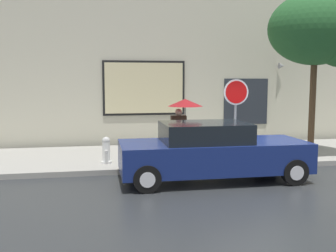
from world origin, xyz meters
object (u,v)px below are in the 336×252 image
Objects in this scene: parked_car at (212,152)px; fire_hydrant at (106,150)px; stop_sign at (236,103)px; pedestrian_with_umbrella at (183,110)px; street_tree at (321,32)px.

fire_hydrant is (-2.58, 1.86, -0.20)m from parked_car.
parked_car reaches higher than fire_hydrant.
stop_sign is (1.22, 1.64, 1.12)m from parked_car.
pedestrian_with_umbrella is at bearing 4.28° from fire_hydrant.
parked_car is at bearing -82.27° from pedestrian_with_umbrella.
stop_sign reaches higher than pedestrian_with_umbrella.
stop_sign is at bearing -171.97° from street_tree.
street_tree is (4.40, 0.02, 2.41)m from pedestrian_with_umbrella.
pedestrian_with_umbrella is at bearing 97.73° from parked_car.
pedestrian_with_umbrella is at bearing -179.80° from street_tree.
fire_hydrant is 4.04m from stop_sign.
parked_car is 0.92× the size of street_tree.
parked_car is at bearing -35.79° from fire_hydrant.
fire_hydrant is 0.42× the size of pedestrian_with_umbrella.
stop_sign is (3.81, -0.22, 1.33)m from fire_hydrant.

